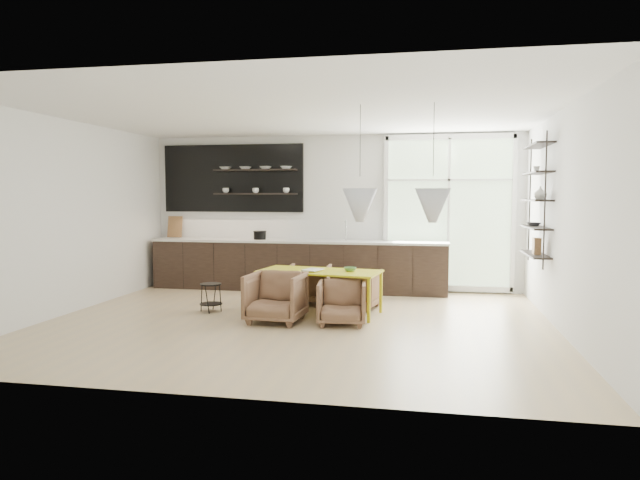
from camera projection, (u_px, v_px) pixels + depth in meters
The scene contains 11 objects.
room at pixel (348, 216), 8.81m from camera, with size 7.02×6.01×2.91m.
kitchen_run at pixel (293, 258), 10.68m from camera, with size 5.54×0.69×2.75m.
right_shelving at pixel (537, 204), 8.35m from camera, with size 0.26×1.22×1.90m.
dining_table at pixel (320, 273), 8.52m from camera, with size 1.89×1.06×0.65m.
armchair_back_left at pixel (309, 284), 9.37m from camera, with size 0.68×0.70×0.64m, color brown.
armchair_back_right at pixel (357, 289), 8.96m from camera, with size 0.66×0.68×0.61m, color brown.
armchair_front_left at pixel (276, 297), 7.96m from camera, with size 0.75×0.77×0.70m, color brown.
armchair_front_right at pixel (342, 303), 7.82m from camera, with size 0.65×0.67×0.61m, color brown.
wire_stool at pixel (211, 294), 8.68m from camera, with size 0.34×0.34×0.43m.
table_book at pixel (306, 270), 8.51m from camera, with size 0.23×0.31×0.03m, color white.
table_bowl at pixel (350, 269), 8.45m from camera, with size 0.18×0.18×0.06m, color #4B7C44.
Camera 1 is at (1.81, -7.64, 1.78)m, focal length 32.00 mm.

